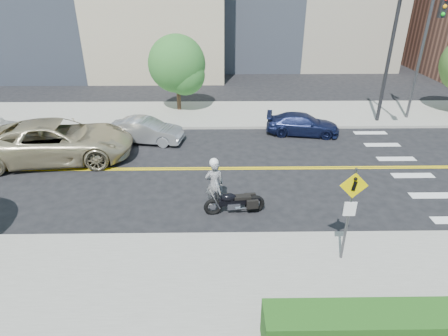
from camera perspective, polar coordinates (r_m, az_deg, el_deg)
ground_plane at (r=16.93m, az=-2.60°, el=-0.10°), size 120.00×120.00×0.00m
sidewalk_near at (r=10.73m, az=-3.70°, el=-18.09°), size 60.00×5.00×0.15m
sidewalk_far at (r=23.84m, az=-2.13°, el=8.22°), size 60.00×5.00×0.15m
lamp_post at (r=24.70m, az=27.93°, el=15.69°), size 0.16×0.16×8.00m
traffic_light at (r=22.48m, az=25.19°, el=16.78°), size 0.28×4.50×7.00m
pedestrian_sign at (r=11.07m, az=18.65°, el=-5.62°), size 0.78×0.08×3.00m
motorcyclist at (r=13.73m, az=-1.50°, el=-2.25°), size 0.74×0.54×1.97m
motorcycle at (r=13.48m, az=1.66°, el=-4.45°), size 2.21×0.89×1.31m
suv at (r=19.05m, az=-24.04°, el=3.79°), size 7.13×3.90×1.90m
parked_car_silver at (r=19.93m, az=-11.89°, el=5.60°), size 4.04×1.99×1.28m
parked_car_blue at (r=21.06m, az=11.90°, el=6.55°), size 4.15×2.19×1.15m
tree_far_a at (r=23.97m, az=-7.20°, el=15.48°), size 3.52×3.52×4.80m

